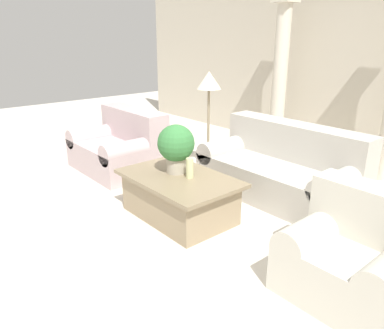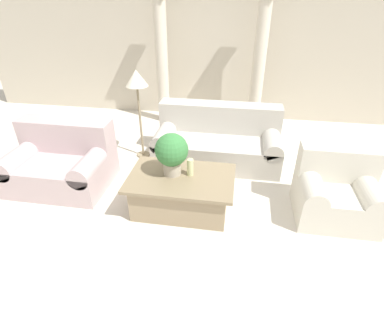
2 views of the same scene
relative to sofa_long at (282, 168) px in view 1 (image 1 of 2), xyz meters
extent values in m
plane|color=silver|center=(-0.31, -0.81, -0.34)|extent=(16.00, 16.00, 0.00)
cube|color=beige|center=(-0.31, 1.97, 1.26)|extent=(10.00, 0.06, 3.20)
cube|color=#B7B2A8|center=(0.00, -0.07, -0.13)|extent=(1.93, 0.95, 0.41)
cube|color=#B7B2A8|center=(0.00, 0.24, 0.30)|extent=(1.93, 0.33, 0.44)
cylinder|color=#B7B2A8|center=(-0.82, -0.07, 0.09)|extent=(0.28, 0.95, 0.28)
cylinder|color=#B7B2A8|center=(0.82, -0.07, 0.09)|extent=(0.28, 0.95, 0.28)
cube|color=#C0A9AB|center=(-2.09, -1.10, -0.13)|extent=(1.32, 0.95, 0.41)
cube|color=#C0A9AB|center=(-2.09, -0.79, 0.30)|extent=(1.32, 0.33, 0.44)
cylinder|color=#C0A9AB|center=(-2.61, -1.10, 0.09)|extent=(0.28, 0.95, 0.28)
cylinder|color=#C0A9AB|center=(-1.57, -1.10, 0.09)|extent=(0.28, 0.95, 0.28)
cube|color=#998466|center=(-0.33, -1.34, -0.12)|extent=(1.13, 0.73, 0.43)
cube|color=#897759|center=(-0.33, -1.34, 0.11)|extent=(1.28, 0.83, 0.04)
cylinder|color=#B2A893|center=(-0.45, -1.28, 0.21)|extent=(0.22, 0.22, 0.16)
sphere|color=#387A3D|center=(-0.45, -1.28, 0.46)|extent=(0.40, 0.40, 0.40)
cylinder|color=beige|center=(-0.23, -1.27, 0.24)|extent=(0.08, 0.08, 0.21)
cylinder|color=gray|center=(-1.23, -0.09, -0.32)|extent=(0.21, 0.21, 0.03)
cylinder|color=gray|center=(-1.23, -0.09, 0.27)|extent=(0.04, 0.04, 1.14)
cone|color=beige|center=(-1.23, -0.09, 0.96)|extent=(0.34, 0.34, 0.24)
cylinder|color=beige|center=(-1.25, 1.50, 0.83)|extent=(0.23, 0.23, 2.34)
cube|color=beige|center=(-1.25, 1.50, 2.03)|extent=(0.33, 0.33, 0.06)
cube|color=beige|center=(1.52, -1.20, -0.13)|extent=(0.91, 0.77, 0.41)
cube|color=beige|center=(1.52, -0.95, 0.28)|extent=(0.91, 0.27, 0.42)
cylinder|color=beige|center=(1.21, -1.20, 0.07)|extent=(0.28, 0.77, 0.28)
camera|label=1|loc=(2.56, -3.61, 1.54)|focal=35.00mm
camera|label=2|loc=(0.29, -4.30, 2.10)|focal=28.00mm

